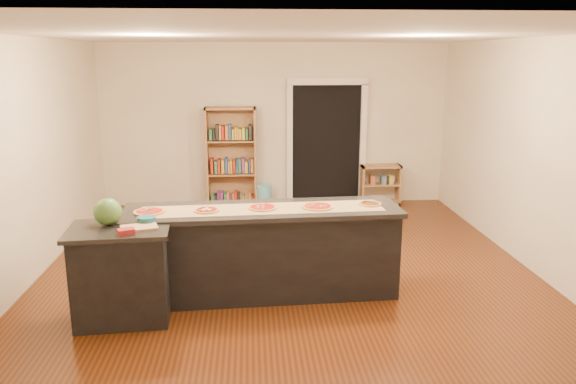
{
  "coord_description": "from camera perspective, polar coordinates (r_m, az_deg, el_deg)",
  "views": [
    {
      "loc": [
        -0.44,
        -6.28,
        2.59
      ],
      "look_at": [
        0.0,
        0.2,
        1.0
      ],
      "focal_mm": 35.0,
      "sensor_mm": 36.0,
      "label": 1
    }
  ],
  "objects": [
    {
      "name": "low_shelf",
      "position": [
        10.1,
        9.35,
        0.76
      ],
      "size": [
        0.7,
        0.3,
        0.7
      ],
      "primitive_type": "cube",
      "color": "#AB7E53",
      "rests_on": "ground"
    },
    {
      "name": "room",
      "position": [
        6.41,
        0.12,
        3.05
      ],
      "size": [
        6.0,
        7.0,
        2.8
      ],
      "color": "#ECE4C7",
      "rests_on": "ground"
    },
    {
      "name": "pizza_b",
      "position": [
        5.99,
        -8.26,
        -1.84
      ],
      "size": [
        0.28,
        0.28,
        0.02
      ],
      "color": "tan",
      "rests_on": "kitchen_island"
    },
    {
      "name": "kraft_paper",
      "position": [
        6.02,
        -2.59,
        -1.72
      ],
      "size": [
        2.61,
        0.6,
        0.0
      ],
      "primitive_type": "cube",
      "rotation": [
        0.0,
        0.0,
        0.05
      ],
      "color": "#A58655",
      "rests_on": "kitchen_island"
    },
    {
      "name": "pizza_d",
      "position": [
        6.07,
        3.03,
        -1.49
      ],
      "size": [
        0.33,
        0.33,
        0.02
      ],
      "color": "tan",
      "rests_on": "kitchen_island"
    },
    {
      "name": "bookshelf",
      "position": [
        9.73,
        -5.79,
        3.49
      ],
      "size": [
        0.87,
        0.31,
        1.73
      ],
      "primitive_type": "cube",
      "color": "#AB7E53",
      "rests_on": "ground"
    },
    {
      "name": "kitchen_island",
      "position": [
        6.2,
        -2.56,
        -6.01
      ],
      "size": [
        2.98,
        0.81,
        0.98
      ],
      "rotation": [
        0.0,
        0.0,
        0.05
      ],
      "color": "black",
      "rests_on": "ground"
    },
    {
      "name": "doorway",
      "position": [
        9.93,
        3.92,
        5.69
      ],
      "size": [
        1.4,
        0.09,
        2.21
      ],
      "color": "black",
      "rests_on": "room"
    },
    {
      "name": "waste_bin",
      "position": [
        9.81,
        -2.48,
        -0.38
      ],
      "size": [
        0.27,
        0.27,
        0.39
      ],
      "primitive_type": "cylinder",
      "color": "#65BEE1",
      "rests_on": "ground"
    },
    {
      "name": "watermelon",
      "position": [
        5.78,
        -17.85,
        -1.91
      ],
      "size": [
        0.27,
        0.27,
        0.27
      ],
      "primitive_type": "sphere",
      "color": "#144214",
      "rests_on": "side_counter"
    },
    {
      "name": "cutting_board",
      "position": [
        5.6,
        -14.89,
        -3.5
      ],
      "size": [
        0.39,
        0.32,
        0.02
      ],
      "primitive_type": "cube",
      "rotation": [
        0.0,
        0.0,
        0.29
      ],
      "color": "tan",
      "rests_on": "side_counter"
    },
    {
      "name": "side_counter",
      "position": [
        5.85,
        -16.52,
        -7.94
      ],
      "size": [
        0.97,
        0.71,
        0.96
      ],
      "rotation": [
        0.0,
        0.0,
        0.07
      ],
      "color": "black",
      "rests_on": "ground"
    },
    {
      "name": "pizza_e",
      "position": [
        6.25,
        8.33,
        -1.18
      ],
      "size": [
        0.27,
        0.27,
        0.02
      ],
      "color": "tan",
      "rests_on": "kitchen_island"
    },
    {
      "name": "pizza_c",
      "position": [
        6.04,
        -2.61,
        -1.56
      ],
      "size": [
        0.31,
        0.31,
        0.02
      ],
      "color": "tan",
      "rests_on": "kitchen_island"
    },
    {
      "name": "pizza_a",
      "position": [
        6.05,
        -13.9,
        -1.95
      ],
      "size": [
        0.33,
        0.33,
        0.02
      ],
      "color": "tan",
      "rests_on": "kitchen_island"
    },
    {
      "name": "package_teal",
      "position": [
        5.75,
        -14.17,
        -2.77
      ],
      "size": [
        0.18,
        0.18,
        0.07
      ],
      "primitive_type": "cylinder",
      "color": "#195966",
      "rests_on": "side_counter"
    },
    {
      "name": "package_red",
      "position": [
        5.45,
        -16.13,
        -3.88
      ],
      "size": [
        0.18,
        0.16,
        0.05
      ],
      "primitive_type": "cube",
      "rotation": [
        0.0,
        0.0,
        0.41
      ],
      "color": "maroon",
      "rests_on": "side_counter"
    }
  ]
}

